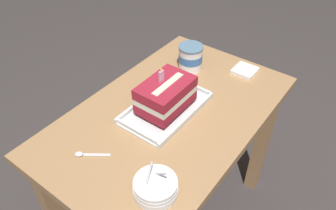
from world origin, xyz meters
The scene contains 7 objects.
dining_table centered at (0.00, 0.00, 0.60)m, with size 1.00×0.62×0.73m.
foil_tray centered at (0.00, 0.02, 0.73)m, with size 0.35×0.21×0.02m.
birthday_cake centered at (0.00, 0.02, 0.80)m, with size 0.21×0.14×0.16m.
bowl_stack centered at (-0.31, -0.18, 0.75)m, with size 0.13×0.13×0.10m.
ice_cream_tub centered at (0.29, 0.10, 0.78)m, with size 0.11×0.11×0.11m.
serving_spoon_near_tray centered at (-0.34, 0.10, 0.73)m, with size 0.08×0.11×0.01m.
napkin_pile centered at (0.41, -0.11, 0.73)m, with size 0.10×0.09×0.02m.
Camera 1 is at (-0.76, -0.56, 1.57)m, focal length 35.77 mm.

